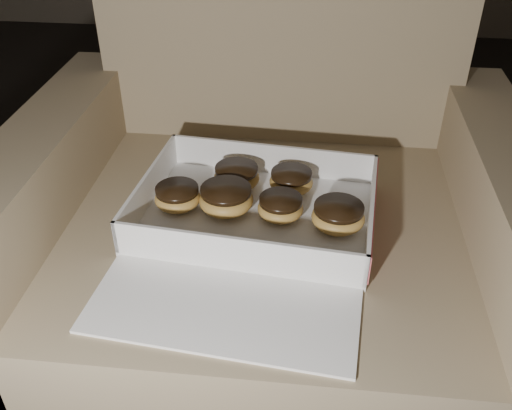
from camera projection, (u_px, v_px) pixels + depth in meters
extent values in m
plane|color=black|center=(39.00, 326.00, 1.35)|extent=(4.50, 4.50, 0.00)
cube|color=#917D5C|center=(265.00, 298.00, 1.13)|extent=(0.73, 0.73, 0.42)
cube|color=#917D5C|center=(284.00, 6.00, 1.13)|extent=(0.73, 0.14, 0.53)
cube|color=#917D5C|center=(67.00, 257.00, 1.12)|extent=(0.12, 0.73, 0.57)
cube|color=#917D5C|center=(478.00, 287.00, 1.05)|extent=(0.12, 0.73, 0.57)
cube|color=white|center=(256.00, 216.00, 0.99)|extent=(0.42, 0.33, 0.01)
cube|color=white|center=(272.00, 159.00, 1.08)|extent=(0.39, 0.04, 0.06)
cube|color=white|center=(236.00, 254.00, 0.85)|extent=(0.39, 0.04, 0.06)
cube|color=white|center=(149.00, 188.00, 1.00)|extent=(0.04, 0.29, 0.06)
cube|color=white|center=(371.00, 214.00, 0.93)|extent=(0.04, 0.29, 0.06)
cube|color=#E15A63|center=(374.00, 215.00, 0.93)|extent=(0.03, 0.29, 0.05)
cube|color=white|center=(223.00, 310.00, 0.80)|extent=(0.40, 0.20, 0.01)
ellipsoid|color=#BC9042|center=(281.00, 208.00, 0.97)|extent=(0.08, 0.08, 0.04)
cylinder|color=black|center=(281.00, 200.00, 0.96)|extent=(0.07, 0.07, 0.01)
ellipsoid|color=#BC9042|center=(338.00, 217.00, 0.94)|extent=(0.09, 0.09, 0.04)
cylinder|color=black|center=(339.00, 208.00, 0.93)|extent=(0.08, 0.08, 0.01)
ellipsoid|color=#BC9042|center=(291.00, 182.00, 1.04)|extent=(0.08, 0.08, 0.04)
cylinder|color=black|center=(291.00, 174.00, 1.03)|extent=(0.07, 0.07, 0.01)
ellipsoid|color=#BC9042|center=(237.00, 178.00, 1.05)|extent=(0.08, 0.08, 0.04)
cylinder|color=black|center=(236.00, 169.00, 1.04)|extent=(0.08, 0.08, 0.01)
ellipsoid|color=#BC9042|center=(226.00, 200.00, 0.98)|extent=(0.09, 0.09, 0.05)
cylinder|color=black|center=(226.00, 190.00, 0.97)|extent=(0.09, 0.09, 0.01)
ellipsoid|color=#BC9042|center=(178.00, 198.00, 0.99)|extent=(0.08, 0.08, 0.04)
cylinder|color=black|center=(177.00, 190.00, 0.98)|extent=(0.07, 0.07, 0.01)
ellipsoid|color=black|center=(314.00, 269.00, 0.86)|extent=(0.01, 0.01, 0.00)
ellipsoid|color=black|center=(219.00, 257.00, 0.89)|extent=(0.01, 0.01, 0.00)
ellipsoid|color=black|center=(143.00, 237.00, 0.93)|extent=(0.01, 0.01, 0.00)
ellipsoid|color=black|center=(305.00, 260.00, 0.88)|extent=(0.01, 0.01, 0.00)
ellipsoid|color=black|center=(162.00, 248.00, 0.90)|extent=(0.01, 0.01, 0.00)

